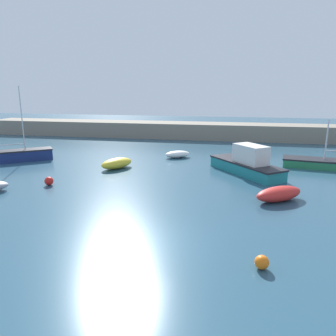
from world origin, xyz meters
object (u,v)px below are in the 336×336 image
motorboat_grey_hull (247,164)px  mooring_buoy_red (49,181)px  fishing_dinghy_green (178,154)px  rowboat_white_midwater (279,194)px  rowboat_blue_near (117,163)px  sailboat_short_mast (324,163)px  sailboat_tall_mast (26,155)px  mooring_buoy_orange (262,262)px

motorboat_grey_hull → mooring_buoy_red: 13.63m
fishing_dinghy_green → rowboat_white_midwater: size_ratio=0.82×
rowboat_blue_near → sailboat_short_mast: sailboat_short_mast is taller
fishing_dinghy_green → sailboat_tall_mast: sailboat_tall_mast is taller
sailboat_tall_mast → mooring_buoy_red: (5.93, -6.33, -0.23)m
rowboat_blue_near → mooring_buoy_red: 5.81m
motorboat_grey_hull → mooring_buoy_orange: motorboat_grey_hull is taller
rowboat_white_midwater → sailboat_short_mast: size_ratio=0.46×
rowboat_blue_near → sailboat_short_mast: 16.07m
motorboat_grey_hull → mooring_buoy_red: bearing=75.4°
rowboat_blue_near → sailboat_tall_mast: sailboat_tall_mast is taller
mooring_buoy_orange → rowboat_white_midwater: bearing=78.9°
fishing_dinghy_green → sailboat_tall_mast: bearing=-14.9°
fishing_dinghy_green → mooring_buoy_orange: 18.61m
mooring_buoy_red → fishing_dinghy_green: bearing=56.5°
motorboat_grey_hull → sailboat_short_mast: bearing=-101.3°
mooring_buoy_red → sailboat_tall_mast: bearing=133.2°
rowboat_blue_near → fishing_dinghy_green: 6.26m
sailboat_tall_mast → rowboat_blue_near: bearing=-45.3°
rowboat_blue_near → motorboat_grey_hull: (9.80, 0.29, 0.36)m
fishing_dinghy_green → motorboat_grey_hull: motorboat_grey_hull is taller
sailboat_short_mast → sailboat_tall_mast: sailboat_tall_mast is taller
sailboat_short_mast → mooring_buoy_red: 20.26m
sailboat_short_mast → mooring_buoy_orange: size_ratio=13.36×
rowboat_white_midwater → mooring_buoy_red: 14.02m
motorboat_grey_hull → mooring_buoy_red: motorboat_grey_hull is taller
fishing_dinghy_green → mooring_buoy_orange: fishing_dinghy_green is taller
rowboat_white_midwater → mooring_buoy_red: bearing=142.3°
sailboat_short_mast → motorboat_grey_hull: size_ratio=1.07×
motorboat_grey_hull → sailboat_tall_mast: bearing=49.1°
rowboat_white_midwater → sailboat_short_mast: bearing=26.1°
sailboat_short_mast → motorboat_grey_hull: sailboat_short_mast is taller
fishing_dinghy_green → motorboat_grey_hull: (5.87, -4.58, 0.46)m
sailboat_tall_mast → motorboat_grey_hull: bearing=-40.3°
rowboat_blue_near → mooring_buoy_orange: (9.87, -12.77, -0.16)m
rowboat_white_midwater → sailboat_tall_mast: size_ratio=0.49×
fishing_dinghy_green → rowboat_white_midwater: rowboat_white_midwater is taller
sailboat_tall_mast → mooring_buoy_orange: sailboat_tall_mast is taller
sailboat_short_mast → mooring_buoy_orange: sailboat_short_mast is taller
rowboat_white_midwater → mooring_buoy_red: rowboat_white_midwater is taller
rowboat_blue_near → motorboat_grey_hull: 9.81m
rowboat_blue_near → sailboat_tall_mast: 8.70m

